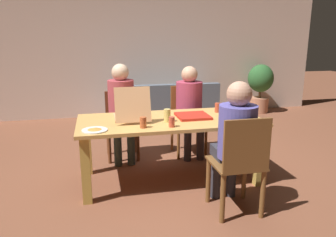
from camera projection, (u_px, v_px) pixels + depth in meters
ground_plane at (170, 179)px, 3.86m from camera, size 20.00×20.00×0.00m
back_wall at (134, 50)px, 6.70m from camera, size 7.91×0.12×2.67m
dining_table at (170, 128)px, 3.71m from camera, size 2.04×0.91×0.73m
chair_0 at (187, 115)px, 4.66m from camera, size 0.44×0.44×0.94m
person_0 at (190, 103)px, 4.48m from camera, size 0.36×0.50×1.24m
chair_1 at (240, 163)px, 2.98m from camera, size 0.45×0.45×0.96m
person_1 at (235, 134)px, 3.05m from camera, size 0.35×0.49×1.25m
chair_2 at (122, 122)px, 4.49m from camera, size 0.44×0.41×0.90m
person_2 at (122, 104)px, 4.31m from camera, size 0.34×0.50×1.29m
pizza_box_0 at (193, 116)px, 3.76m from camera, size 0.36×0.36×0.03m
pizza_box_1 at (131, 114)px, 3.66m from camera, size 0.38×0.49×0.39m
plate_0 at (244, 120)px, 3.60m from camera, size 0.21×0.21×0.03m
plate_1 at (234, 112)px, 3.98m from camera, size 0.25×0.25×0.03m
plate_2 at (95, 130)px, 3.23m from camera, size 0.25×0.25×0.03m
drinking_glass_0 at (217, 108)px, 3.99m from camera, size 0.06×0.06×0.11m
drinking_glass_1 at (172, 122)px, 3.35m from camera, size 0.06×0.06×0.11m
drinking_glass_2 at (167, 115)px, 3.54m from camera, size 0.07×0.07×0.14m
drinking_glass_3 at (143, 122)px, 3.32m from camera, size 0.07×0.07×0.11m
couch at (165, 106)px, 6.46m from camera, size 2.00×0.82×0.75m
potted_plant at (260, 84)px, 7.05m from camera, size 0.54×0.54×1.04m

